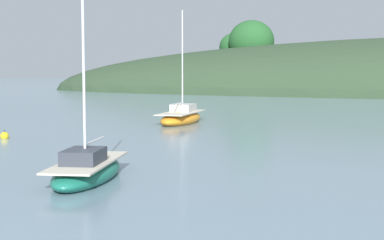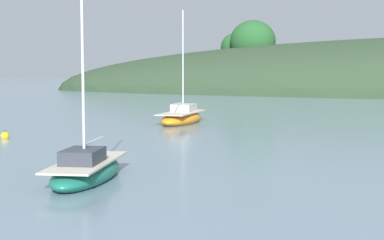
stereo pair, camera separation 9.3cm
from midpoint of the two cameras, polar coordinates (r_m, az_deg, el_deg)
sailboat_navy_dinghy at (r=19.02m, az=-10.40°, el=-4.96°), size 2.83×5.32×6.43m
sailboat_teal_outer at (r=38.69m, az=-0.95°, el=0.27°), size 2.45×6.23×7.83m
mooring_buoy_channel at (r=31.57m, az=-18.16°, el=-1.53°), size 0.44×0.44×0.54m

